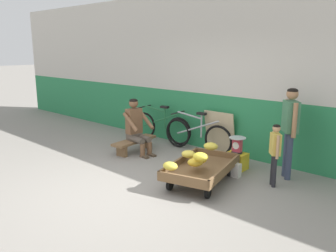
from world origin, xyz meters
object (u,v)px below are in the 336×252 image
at_px(low_bench, 134,143).
at_px(shopping_bag, 235,170).
at_px(sign_board, 220,133).
at_px(bicycle_near_left, 161,127).
at_px(plastic_crate, 237,161).
at_px(customer_adult, 290,123).
at_px(weighing_scale, 237,145).
at_px(customer_child, 275,148).
at_px(bicycle_far_left, 197,135).
at_px(banana_cart, 202,169).
at_px(vendor_seated, 137,126).

distance_m(low_bench, shopping_bag, 2.37).
xyz_separation_m(sign_board, shopping_bag, (0.98, -0.97, -0.32)).
distance_m(bicycle_near_left, sign_board, 1.56).
xyz_separation_m(low_bench, plastic_crate, (2.16, 0.54, -0.05)).
xyz_separation_m(plastic_crate, sign_board, (-0.78, 0.60, 0.29)).
distance_m(bicycle_near_left, customer_adult, 3.26).
relative_size(plastic_crate, weighing_scale, 1.20).
relative_size(sign_board, customer_child, 0.88).
height_order(plastic_crate, bicycle_near_left, bicycle_near_left).
relative_size(weighing_scale, customer_child, 0.30).
relative_size(low_bench, weighing_scale, 3.75).
height_order(weighing_scale, shopping_bag, weighing_scale).
distance_m(weighing_scale, customer_child, 0.92).
bearing_deg(weighing_scale, bicycle_far_left, 162.19).
relative_size(low_bench, customer_adult, 0.74).
xyz_separation_m(low_bench, bicycle_far_left, (0.95, 0.93, 0.15)).
bearing_deg(bicycle_far_left, banana_cart, -49.89).
xyz_separation_m(bicycle_near_left, shopping_bag, (2.53, -0.83, -0.23)).
bearing_deg(bicycle_near_left, customer_child, -13.49).
height_order(low_bench, customer_adult, customer_adult).
height_order(banana_cart, vendor_seated, vendor_seated).
distance_m(weighing_scale, bicycle_near_left, 2.38).
bearing_deg(customer_adult, weighing_scale, -167.72).
relative_size(vendor_seated, weighing_scale, 3.80).
bearing_deg(bicycle_far_left, customer_child, -18.43).
xyz_separation_m(vendor_seated, bicycle_near_left, (-0.26, 1.01, -0.21)).
bearing_deg(customer_adult, vendor_seated, -165.94).
height_order(banana_cart, low_bench, banana_cart).
bearing_deg(shopping_bag, bicycle_near_left, 161.86).
xyz_separation_m(banana_cart, vendor_seated, (-2.01, 0.42, 0.33)).
bearing_deg(banana_cart, low_bench, 168.39).
relative_size(plastic_crate, shopping_bag, 1.50).
xyz_separation_m(vendor_seated, sign_board, (1.29, 1.15, -0.12)).
xyz_separation_m(low_bench, customer_child, (3.02, 0.24, 0.43)).
distance_m(plastic_crate, sign_board, 1.03).
relative_size(sign_board, customer_adult, 0.58).
bearing_deg(banana_cart, sign_board, 114.39).
bearing_deg(customer_child, shopping_bag, -174.38).
xyz_separation_m(plastic_crate, shopping_bag, (0.20, -0.36, -0.03)).
xyz_separation_m(low_bench, shopping_bag, (2.36, 0.18, -0.08)).
distance_m(low_bench, weighing_scale, 2.24).
bearing_deg(vendor_seated, shopping_bag, 4.64).
relative_size(banana_cart, customer_child, 1.59).
bearing_deg(plastic_crate, shopping_bag, -61.59).
bearing_deg(plastic_crate, sign_board, 142.32).
distance_m(sign_board, customer_adult, 1.77).
height_order(sign_board, customer_child, customer_child).
relative_size(low_bench, shopping_bag, 4.69).
bearing_deg(weighing_scale, shopping_bag, -61.52).
bearing_deg(banana_cart, bicycle_near_left, 147.64).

